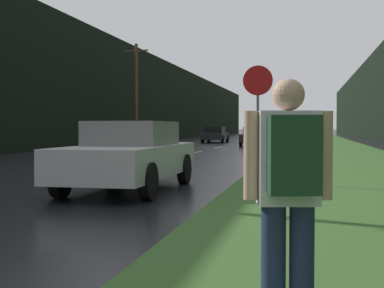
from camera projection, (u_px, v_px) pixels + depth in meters
The scene contains 12 objects.
grass_verge at pixel (325, 146), 38.10m from camera, with size 6.00×240.00×0.02m, color #386028.
lane_stripe_c at pixel (98, 175), 15.10m from camera, with size 0.12×3.00×0.01m, color silver.
lane_stripe_d at pixel (163, 160), 21.94m from camera, with size 0.12×3.00×0.01m, color silver.
lane_stripe_e at pixel (197, 152), 28.78m from camera, with size 0.12×3.00×0.01m, color silver.
lane_stripe_f at pixel (218, 147), 35.62m from camera, with size 0.12×3.00×0.01m, color silver.
treeline_far_side at pixel (138, 97), 51.34m from camera, with size 2.00×140.00×8.50m, color black.
utility_pole_far at pixel (136, 93), 39.30m from camera, with size 1.80×0.24×7.47m.
stop_sign at pixel (258, 110), 12.83m from camera, with size 0.72×0.07×2.84m.
hitchhiker_with_backpack at pixel (289, 188), 3.46m from camera, with size 0.57×0.47×1.68m.
car_passing_near at pixel (130, 155), 11.51m from camera, with size 1.95×4.79×1.48m.
car_passing_far at pixel (254, 136), 39.03m from camera, with size 1.88×4.20×1.37m.
car_oncoming at pixel (215, 135), 46.76m from camera, with size 1.91×4.63×1.37m.
Camera 1 is at (5.77, 0.78, 1.36)m, focal length 50.00 mm.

